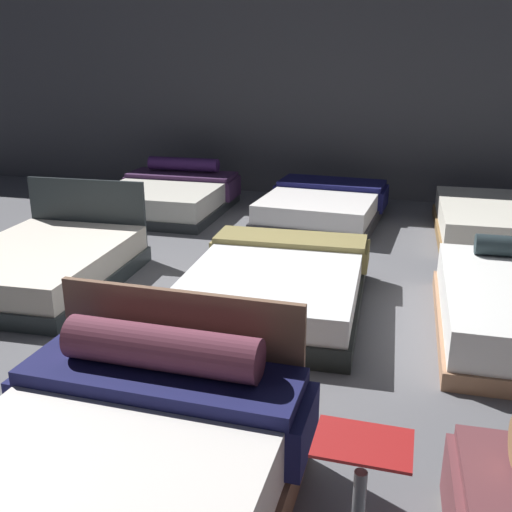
% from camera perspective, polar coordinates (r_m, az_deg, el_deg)
% --- Properties ---
extents(ground_plane, '(18.00, 18.00, 0.02)m').
position_cam_1_polar(ground_plane, '(5.46, 1.60, -4.64)').
color(ground_plane, '#5B5B60').
extents(showroom_back_wall, '(18.00, 0.06, 3.50)m').
position_cam_1_polar(showroom_back_wall, '(9.48, 8.76, 16.13)').
color(showroom_back_wall, '#47474C').
rests_on(showroom_back_wall, ground_plane).
extents(bed_1, '(1.64, 2.01, 0.94)m').
position_cam_1_polar(bed_1, '(2.93, -14.49, -21.69)').
color(bed_1, brown).
rests_on(bed_1, ground_plane).
extents(bed_3, '(1.57, 2.06, 0.88)m').
position_cam_1_polar(bed_3, '(6.17, -19.91, -0.85)').
color(bed_3, '#282F32').
rests_on(bed_3, ground_plane).
extents(bed_4, '(1.63, 2.14, 0.46)m').
position_cam_1_polar(bed_4, '(5.28, 1.96, -2.93)').
color(bed_4, black).
rests_on(bed_4, ground_plane).
extents(bed_6, '(1.71, 1.99, 0.69)m').
position_cam_1_polar(bed_6, '(8.68, -8.52, 5.73)').
color(bed_6, '#212527').
rests_on(bed_6, ground_plane).
extents(bed_7, '(1.63, 2.01, 0.46)m').
position_cam_1_polar(bed_7, '(8.11, 6.47, 4.77)').
color(bed_7, '#2B2A2F').
rests_on(bed_7, ground_plane).
extents(bed_8, '(1.61, 2.20, 0.40)m').
position_cam_1_polar(bed_8, '(7.98, 22.61, 3.10)').
color(bed_8, brown).
rests_on(bed_8, ground_plane).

